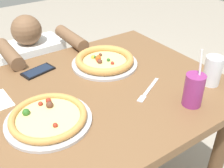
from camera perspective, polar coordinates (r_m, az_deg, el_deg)
dining_table at (r=1.23m, az=-3.40°, el=-5.75°), size 1.12×0.88×0.75m
pizza_near at (r=1.01m, az=-13.16°, el=-6.87°), size 0.31×0.31×0.04m
pizza_far at (r=1.34m, az=-1.58°, el=4.87°), size 0.32×0.32×0.05m
drink_cup_colored at (r=1.09m, az=16.68°, el=-1.18°), size 0.08×0.08×0.23m
water_cup_clear at (r=1.25m, az=20.29°, el=2.71°), size 0.08×0.08×0.13m
fork at (r=1.16m, az=7.51°, el=-1.38°), size 0.19×0.11×0.00m
cell_phone at (r=1.33m, az=-15.16°, el=2.63°), size 0.16×0.10×0.01m
diner_seated at (r=1.89m, az=-15.37°, el=-0.70°), size 0.42×0.53×0.89m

